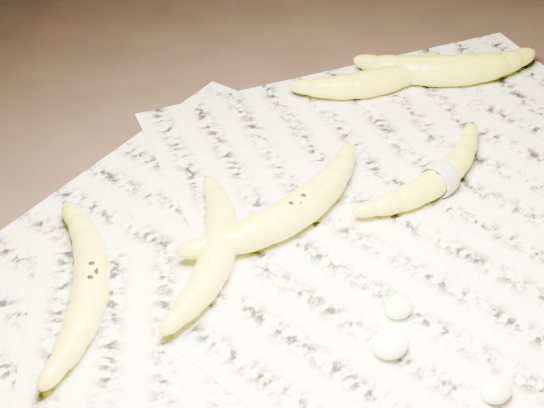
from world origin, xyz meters
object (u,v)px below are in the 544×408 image
banana_left_b (219,248)px  banana_taped (440,176)px  banana_left_a (91,280)px  banana_upper_b (451,68)px  banana_upper_a (377,80)px  banana_center (295,209)px

banana_left_b → banana_taped: 0.26m
banana_left_a → banana_upper_b: size_ratio=0.97×
banana_left_b → banana_upper_a: bearing=-23.7°
banana_taped → banana_upper_a: 0.20m
banana_left_b → banana_taped: banana_left_b is taller
banana_upper_a → banana_left_b: bearing=-142.3°
banana_left_a → banana_center: size_ratio=0.93×
banana_left_a → banana_taped: 0.39m
banana_taped → banana_upper_a: bearing=59.3°
banana_left_a → banana_upper_b: banana_upper_b is taller
banana_left_b → banana_center: (0.09, 0.01, 0.00)m
banana_left_b → banana_upper_b: (0.42, 0.13, 0.00)m
banana_taped → banana_upper_b: 0.22m
banana_center → banana_upper_b: 0.35m
banana_left_a → banana_left_b: size_ratio=1.09×
banana_left_a → banana_taped: bearing=-72.6°
banana_left_a → banana_taped: size_ratio=1.05×
banana_left_a → banana_upper_a: same height
banana_left_a → banana_upper_b: 0.55m
banana_center → banana_taped: (0.17, -0.03, -0.00)m
banana_left_b → banana_left_a: bearing=117.3°
banana_taped → banana_upper_a: banana_upper_a is taller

